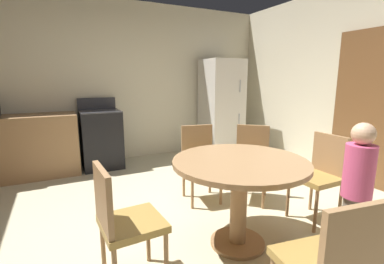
{
  "coord_description": "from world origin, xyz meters",
  "views": [
    {
      "loc": [
        -1.02,
        -2.03,
        1.41
      ],
      "look_at": [
        0.29,
        0.62,
        0.84
      ],
      "focal_mm": 25.69,
      "sensor_mm": 36.0,
      "label": 1
    }
  ],
  "objects_px": {
    "chair_east": "(320,172)",
    "chair_northeast": "(251,158)",
    "chair_north": "(200,158)",
    "chair_south": "(332,264)",
    "person_child": "(357,187)",
    "refrigerator": "(221,107)",
    "dining_table": "(239,179)",
    "chair_west": "(122,219)",
    "oven_range": "(101,138)"
  },
  "relations": [
    {
      "from": "chair_northeast",
      "to": "chair_west",
      "type": "bearing_deg",
      "value": -21.31
    },
    {
      "from": "chair_north",
      "to": "person_child",
      "type": "distance_m",
      "value": 1.61
    },
    {
      "from": "chair_northeast",
      "to": "person_child",
      "type": "bearing_deg",
      "value": 46.61
    },
    {
      "from": "refrigerator",
      "to": "dining_table",
      "type": "distance_m",
      "value": 3.09
    },
    {
      "from": "chair_east",
      "to": "chair_north",
      "type": "relative_size",
      "value": 1.0
    },
    {
      "from": "chair_south",
      "to": "person_child",
      "type": "xyz_separation_m",
      "value": [
        0.88,
        0.45,
        0.08
      ]
    },
    {
      "from": "dining_table",
      "to": "chair_west",
      "type": "xyz_separation_m",
      "value": [
        -0.98,
        -0.06,
        -0.09
      ]
    },
    {
      "from": "chair_west",
      "to": "refrigerator",
      "type": "bearing_deg",
      "value": 44.31
    },
    {
      "from": "refrigerator",
      "to": "chair_south",
      "type": "xyz_separation_m",
      "value": [
        -1.65,
        -3.66,
        -0.38
      ]
    },
    {
      "from": "oven_range",
      "to": "chair_northeast",
      "type": "height_order",
      "value": "oven_range"
    },
    {
      "from": "oven_range",
      "to": "dining_table",
      "type": "height_order",
      "value": "oven_range"
    },
    {
      "from": "chair_east",
      "to": "refrigerator",
      "type": "bearing_deg",
      "value": -101.16
    },
    {
      "from": "chair_west",
      "to": "chair_east",
      "type": "bearing_deg",
      "value": -1.65
    },
    {
      "from": "refrigerator",
      "to": "dining_table",
      "type": "bearing_deg",
      "value": -119.37
    },
    {
      "from": "chair_south",
      "to": "refrigerator",
      "type": "bearing_deg",
      "value": -16.08
    },
    {
      "from": "dining_table",
      "to": "chair_northeast",
      "type": "xyz_separation_m",
      "value": [
        0.68,
        0.71,
        -0.09
      ]
    },
    {
      "from": "chair_northeast",
      "to": "chair_south",
      "type": "bearing_deg",
      "value": 17.89
    },
    {
      "from": "oven_range",
      "to": "chair_north",
      "type": "height_order",
      "value": "oven_range"
    },
    {
      "from": "refrigerator",
      "to": "chair_east",
      "type": "distance_m",
      "value": 2.76
    },
    {
      "from": "chair_north",
      "to": "dining_table",
      "type": "bearing_deg",
      "value": 0.0
    },
    {
      "from": "chair_north",
      "to": "chair_northeast",
      "type": "relative_size",
      "value": 1.0
    },
    {
      "from": "dining_table",
      "to": "chair_north",
      "type": "distance_m",
      "value": 0.99
    },
    {
      "from": "oven_range",
      "to": "chair_east",
      "type": "bearing_deg",
      "value": -58.17
    },
    {
      "from": "chair_north",
      "to": "chair_west",
      "type": "relative_size",
      "value": 1.0
    },
    {
      "from": "chair_east",
      "to": "chair_west",
      "type": "xyz_separation_m",
      "value": [
        -1.97,
        -0.06,
        0.0
      ]
    },
    {
      "from": "chair_west",
      "to": "chair_northeast",
      "type": "relative_size",
      "value": 1.0
    },
    {
      "from": "chair_south",
      "to": "chair_west",
      "type": "bearing_deg",
      "value": 50.8
    },
    {
      "from": "chair_north",
      "to": "chair_south",
      "type": "distance_m",
      "value": 1.97
    },
    {
      "from": "dining_table",
      "to": "chair_east",
      "type": "xyz_separation_m",
      "value": [
        0.99,
        0.0,
        -0.09
      ]
    },
    {
      "from": "oven_range",
      "to": "person_child",
      "type": "distance_m",
      "value": 3.57
    },
    {
      "from": "chair_north",
      "to": "refrigerator",
      "type": "bearing_deg",
      "value": 149.96
    },
    {
      "from": "dining_table",
      "to": "chair_north",
      "type": "bearing_deg",
      "value": 81.44
    },
    {
      "from": "chair_north",
      "to": "person_child",
      "type": "bearing_deg",
      "value": 30.22
    },
    {
      "from": "chair_east",
      "to": "chair_west",
      "type": "distance_m",
      "value": 1.97
    },
    {
      "from": "chair_north",
      "to": "person_child",
      "type": "relative_size",
      "value": 0.8
    },
    {
      "from": "chair_west",
      "to": "person_child",
      "type": "height_order",
      "value": "person_child"
    },
    {
      "from": "chair_south",
      "to": "chair_northeast",
      "type": "bearing_deg",
      "value": -17.89
    },
    {
      "from": "oven_range",
      "to": "refrigerator",
      "type": "bearing_deg",
      "value": -1.39
    },
    {
      "from": "chair_northeast",
      "to": "person_child",
      "type": "relative_size",
      "value": 0.8
    },
    {
      "from": "chair_northeast",
      "to": "person_child",
      "type": "xyz_separation_m",
      "value": [
        0.06,
        -1.23,
        0.08
      ]
    },
    {
      "from": "chair_east",
      "to": "chair_northeast",
      "type": "relative_size",
      "value": 1.0
    },
    {
      "from": "chair_south",
      "to": "dining_table",
      "type": "bearing_deg",
      "value": 0.0
    },
    {
      "from": "refrigerator",
      "to": "chair_west",
      "type": "relative_size",
      "value": 2.02
    },
    {
      "from": "dining_table",
      "to": "chair_west",
      "type": "relative_size",
      "value": 1.28
    },
    {
      "from": "chair_east",
      "to": "dining_table",
      "type": "bearing_deg",
      "value": 0.0
    },
    {
      "from": "person_child",
      "to": "chair_northeast",
      "type": "bearing_deg",
      "value": -52.25
    },
    {
      "from": "dining_table",
      "to": "chair_west",
      "type": "height_order",
      "value": "chair_west"
    },
    {
      "from": "dining_table",
      "to": "chair_south",
      "type": "relative_size",
      "value": 1.28
    },
    {
      "from": "chair_south",
      "to": "person_child",
      "type": "relative_size",
      "value": 0.8
    },
    {
      "from": "dining_table",
      "to": "chair_west",
      "type": "distance_m",
      "value": 0.99
    }
  ]
}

